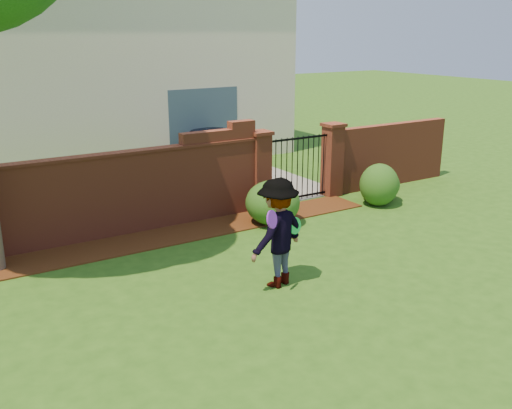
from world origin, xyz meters
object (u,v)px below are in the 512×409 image
car (223,154)px  man (279,233)px  frisbee_purple (272,219)px  frisbee_green (295,226)px

car → man: man is taller
man → frisbee_purple: (-0.36, -0.32, 0.40)m
car → man: size_ratio=2.25×
car → frisbee_purple: size_ratio=14.40×
frisbee_purple → car: bearing=66.7°
frisbee_purple → man: bearing=41.5°
frisbee_purple → frisbee_green: bearing=27.1°
car → frisbee_purple: 7.95m
frisbee_purple → frisbee_green: (0.71, 0.36, -0.34)m
man → frisbee_green: (0.35, 0.04, 0.06)m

